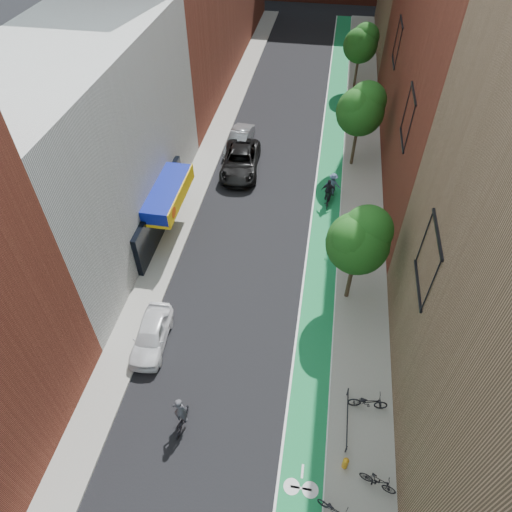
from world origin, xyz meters
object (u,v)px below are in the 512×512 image
at_px(cyclist_lead, 181,417).
at_px(cyclist_lane_near, 335,242).
at_px(fire_hydrant, 345,463).
at_px(parked_car_white, 151,335).
at_px(parked_car_silver, 239,140).
at_px(cyclist_lane_mid, 328,195).
at_px(cyclist_lane_far, 332,187).
at_px(parked_car_black, 240,161).

relative_size(cyclist_lead, cyclist_lane_near, 1.14).
xyz_separation_m(cyclist_lane_near, fire_hydrant, (1.07, -13.67, -0.24)).
height_order(parked_car_white, fire_hydrant, parked_car_white).
height_order(parked_car_silver, cyclist_lane_near, cyclist_lane_near).
height_order(cyclist_lane_near, fire_hydrant, cyclist_lane_near).
bearing_deg(cyclist_lead, cyclist_lane_mid, -104.69).
relative_size(parked_car_white, cyclist_lane_near, 2.13).
height_order(parked_car_white, cyclist_lane_mid, cyclist_lane_mid).
distance_m(cyclist_lane_near, fire_hydrant, 13.72).
height_order(cyclist_lane_near, cyclist_lane_mid, cyclist_lane_mid).
xyz_separation_m(cyclist_lane_near, cyclist_lane_mid, (-0.73, 4.82, -0.01)).
bearing_deg(parked_car_silver, cyclist_lane_near, -48.84).
bearing_deg(fire_hydrant, cyclist_lane_mid, 95.58).
height_order(cyclist_lead, cyclist_lane_near, cyclist_lead).
distance_m(cyclist_lead, fire_hydrant, 7.56).
bearing_deg(cyclist_lane_far, parked_car_white, 72.39).
bearing_deg(cyclist_lane_far, parked_car_silver, -20.99).
bearing_deg(cyclist_lane_near, parked_car_white, 40.24).
relative_size(parked_car_black, cyclist_lane_near, 3.14).
xyz_separation_m(cyclist_lead, cyclist_lane_mid, (5.71, 17.75, 0.02)).
distance_m(parked_car_silver, fire_hydrant, 26.61).
height_order(parked_car_black, cyclist_lane_near, cyclist_lane_near).
bearing_deg(cyclist_lead, parked_car_black, -83.42).
relative_size(cyclist_lane_near, cyclist_lane_mid, 0.95).
bearing_deg(cyclist_lead, fire_hydrant, 177.51).
bearing_deg(fire_hydrant, cyclist_lead, 174.36).
xyz_separation_m(cyclist_lane_far, fire_hydrant, (1.54, -19.33, -0.34)).
distance_m(parked_car_black, fire_hydrant, 23.34).
bearing_deg(cyclist_lane_near, fire_hydrant, 91.39).
relative_size(cyclist_lead, cyclist_lane_mid, 1.07).
bearing_deg(parked_car_white, cyclist_lead, -59.23).
bearing_deg(parked_car_black, parked_car_white, -99.98).
bearing_deg(cyclist_lane_mid, cyclist_lead, 70.29).
distance_m(parked_car_white, cyclist_lead, 5.04).
height_order(parked_car_silver, fire_hydrant, parked_car_silver).
distance_m(parked_car_black, cyclist_lane_mid, 7.64).
distance_m(cyclist_lead, cyclist_lane_far, 19.52).
relative_size(cyclist_lead, cyclist_lane_far, 1.08).
xyz_separation_m(parked_car_white, cyclist_lane_mid, (8.57, 13.60, 0.09)).
bearing_deg(cyclist_lane_far, cyclist_lead, 86.03).
height_order(parked_car_silver, cyclist_lead, cyclist_lead).
relative_size(parked_car_black, cyclist_lead, 2.76).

